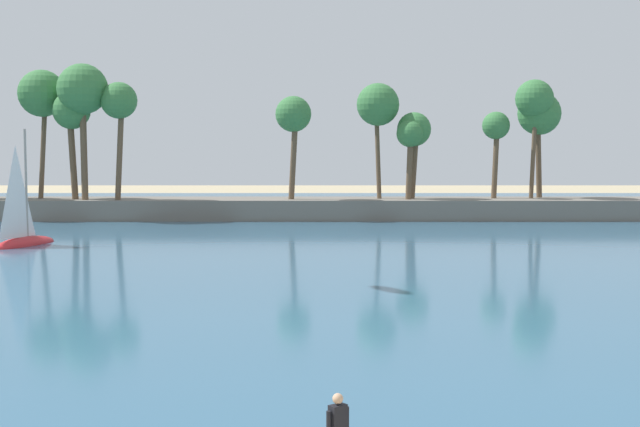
{
  "coord_description": "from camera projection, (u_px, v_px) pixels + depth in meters",
  "views": [
    {
      "loc": [
        1.67,
        -7.93,
        6.43
      ],
      "look_at": [
        1.72,
        11.44,
        4.89
      ],
      "focal_mm": 48.82,
      "sensor_mm": 36.0,
      "label": 1
    }
  ],
  "objects": [
    {
      "name": "palm_headland",
      "position": [
        251.0,
        171.0,
        74.69
      ],
      "size": [
        93.85,
        6.92,
        13.22
      ],
      "color": "slate",
      "rests_on": "ground"
    },
    {
      "name": "sea",
      "position": [
        296.0,
        229.0,
        66.12
      ],
      "size": [
        220.0,
        98.01,
        0.06
      ],
      "primitive_type": "cube",
      "color": "#33607F",
      "rests_on": "ground"
    },
    {
      "name": "sailboat_near_shore",
      "position": [
        21.0,
        234.0,
        55.07
      ],
      "size": [
        3.43,
        5.69,
        7.92
      ],
      "color": "red",
      "rests_on": "sea"
    }
  ]
}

